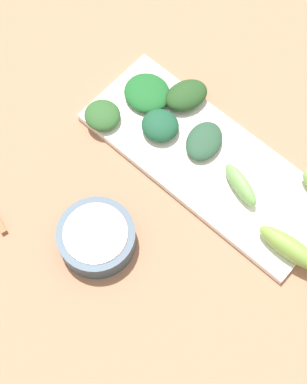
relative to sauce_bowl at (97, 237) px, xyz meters
The scene contains 10 objects.
tabletop 0.12m from the sauce_bowl, 16.18° to the right, with size 2.10×2.10×0.02m, color #9F7054.
sauce_bowl is the anchor object (origin of this frame).
serving_plate 0.19m from the sauce_bowl, ahead, with size 0.14×0.36×0.01m, color white.
broccoli_leafy_0 0.22m from the sauce_bowl, 25.44° to the left, with size 0.06×0.07×0.02m, color #1B5B26.
broccoli_leafy_1 0.24m from the sauce_bowl, 12.20° to the left, with size 0.06×0.05×0.03m, color #22461F.
broccoli_leafy_3 0.20m from the sauce_bowl, ahead, with size 0.06×0.05×0.02m, color #284B34.
broccoli_stalk_4 0.25m from the sauce_bowl, 52.20° to the right, with size 0.03×0.09×0.03m, color #77A143.
broccoli_leafy_5 0.18m from the sauce_bowl, 41.43° to the left, with size 0.05×0.05×0.02m, color #2B5628.
broccoli_stalk_6 0.20m from the sauce_bowl, 27.58° to the right, with size 0.02×0.07×0.03m, color #73AD5B.
broccoli_leafy_7 0.18m from the sauce_bowl, 14.81° to the left, with size 0.05×0.05×0.03m, color #1A4B32.
Camera 1 is at (-0.24, -0.18, 0.75)m, focal length 54.72 mm.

